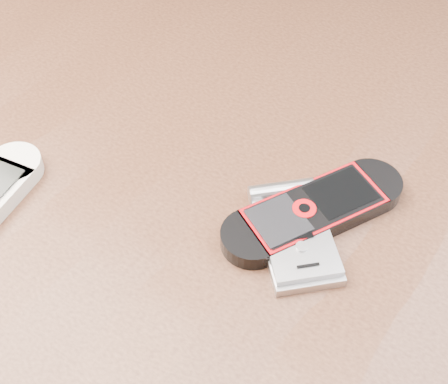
{
  "coord_description": "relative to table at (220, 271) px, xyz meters",
  "views": [
    {
      "loc": [
        0.18,
        -0.26,
        1.13
      ],
      "look_at": [
        0.01,
        0.0,
        0.76
      ],
      "focal_mm": 50.0,
      "sensor_mm": 36.0,
      "label": 1
    }
  ],
  "objects": [
    {
      "name": "motorola_razr",
      "position": [
        0.07,
        -0.0,
        0.11
      ],
      "size": [
        0.11,
        0.11,
        0.02
      ],
      "primitive_type": "cube",
      "rotation": [
        0.0,
        0.0,
        0.77
      ],
      "color": "#B8B8BC",
      "rests_on": "table"
    },
    {
      "name": "table",
      "position": [
        0.0,
        0.0,
        0.0
      ],
      "size": [
        1.2,
        0.8,
        0.75
      ],
      "color": "black",
      "rests_on": "ground"
    },
    {
      "name": "nokia_black_red",
      "position": [
        0.07,
        0.02,
        0.11
      ],
      "size": [
        0.12,
        0.16,
        0.02
      ],
      "primitive_type": "cube",
      "rotation": [
        0.0,
        0.0,
        -0.49
      ],
      "color": "black",
      "rests_on": "table"
    }
  ]
}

